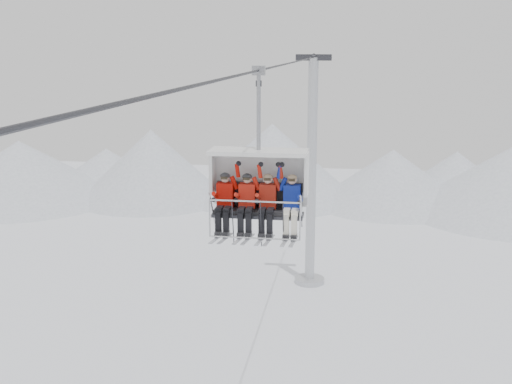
# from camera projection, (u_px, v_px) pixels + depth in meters

# --- Properties ---
(ridgeline) EXTENTS (72.00, 21.00, 7.00)m
(ridgeline) POSITION_uv_depth(u_px,v_px,m) (307.00, 173.00, 57.58)
(ridgeline) COLOR silver
(ridgeline) RESTS_ON ground
(lift_tower_right) EXTENTS (2.00, 1.80, 13.48)m
(lift_tower_right) POSITION_uv_depth(u_px,v_px,m) (311.00, 189.00, 37.36)
(lift_tower_right) COLOR #AEB1B6
(lift_tower_right) RESTS_ON ground
(haul_cable) EXTENTS (0.06, 50.00, 0.06)m
(haul_cable) POSITION_uv_depth(u_px,v_px,m) (256.00, 71.00, 14.48)
(haul_cable) COLOR #2D2D32
(haul_cable) RESTS_ON lift_tower_left
(chairlift_carrier) EXTENTS (2.35, 1.17, 3.98)m
(chairlift_carrier) POSITION_uv_depth(u_px,v_px,m) (259.00, 180.00, 15.59)
(chairlift_carrier) COLOR black
(chairlift_carrier) RESTS_ON haul_cable
(skier_far_left) EXTENTS (0.40, 1.69, 1.60)m
(skier_far_left) POSITION_uv_depth(u_px,v_px,m) (225.00, 201.00, 15.51)
(skier_far_left) COLOR #B80E05
(skier_far_left) RESTS_ON chairlift_carrier
(skier_center_left) EXTENTS (0.40, 1.69, 1.60)m
(skier_center_left) POSITION_uv_depth(u_px,v_px,m) (247.00, 201.00, 15.43)
(skier_center_left) COLOR red
(skier_center_left) RESTS_ON chairlift_carrier
(skier_center_right) EXTENTS (0.40, 1.69, 1.60)m
(skier_center_right) POSITION_uv_depth(u_px,v_px,m) (267.00, 202.00, 15.36)
(skier_center_right) COLOR #A11D0F
(skier_center_right) RESTS_ON chairlift_carrier
(skier_far_right) EXTENTS (0.40, 1.69, 1.60)m
(skier_far_right) POSITION_uv_depth(u_px,v_px,m) (292.00, 203.00, 15.28)
(skier_far_right) COLOR navy
(skier_far_right) RESTS_ON chairlift_carrier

